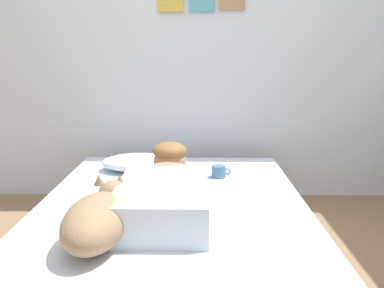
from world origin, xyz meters
name	(u,v)px	position (x,y,z in m)	size (l,w,h in m)	color
back_wall	(200,39)	(0.00, 1.43, 1.25)	(3.99, 0.12, 2.50)	silver
bed	(173,233)	(-0.15, 0.25, 0.18)	(1.46, 1.93, 0.37)	gray
pillow	(140,162)	(-0.41, 0.84, 0.42)	(0.52, 0.32, 0.11)	silver
person_lying	(165,189)	(-0.18, 0.14, 0.47)	(0.43, 0.92, 0.27)	silver
dog	(98,218)	(-0.44, -0.22, 0.47)	(0.26, 0.57, 0.21)	#9E7A56
coffee_cup	(219,171)	(0.12, 0.69, 0.41)	(0.12, 0.09, 0.07)	teal
cell_phone	(123,208)	(-0.40, 0.13, 0.37)	(0.07, 0.14, 0.01)	black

